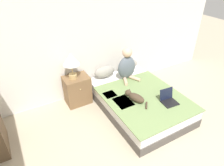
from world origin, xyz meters
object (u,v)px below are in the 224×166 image
at_px(pillow_near, 104,72).
at_px(nightstand, 77,90).
at_px(person_sitting, 127,66).
at_px(laptop_open, 169,100).
at_px(table_lamp, 71,60).
at_px(pillow_far, 128,65).
at_px(bed, 138,101).
at_px(cat_tabby, 135,97).

relative_size(pillow_near, nightstand, 0.77).
bearing_deg(nightstand, pillow_near, 5.32).
height_order(pillow_near, nightstand, pillow_near).
bearing_deg(person_sitting, nightstand, 168.50).
relative_size(person_sitting, laptop_open, 2.37).
bearing_deg(nightstand, table_lamp, 178.61).
bearing_deg(nightstand, pillow_far, 2.80).
xyz_separation_m(bed, nightstand, (-1.01, 0.83, 0.11)).
bearing_deg(pillow_near, cat_tabby, -85.24).
distance_m(bed, pillow_near, 1.01).
bearing_deg(bed, laptop_open, -59.48).
distance_m(pillow_far, nightstand, 1.35).
xyz_separation_m(bed, pillow_far, (0.32, 0.90, 0.34)).
height_order(pillow_far, person_sitting, person_sitting).
height_order(bed, person_sitting, person_sitting).
relative_size(pillow_far, person_sitting, 0.67).
distance_m(cat_tabby, table_lamp, 1.42).
bearing_deg(pillow_far, person_sitting, -128.32).
bearing_deg(pillow_far, laptop_open, -90.51).
bearing_deg(laptop_open, table_lamp, 140.46).
height_order(pillow_near, cat_tabby, pillow_near).
bearing_deg(table_lamp, pillow_far, 2.62).
distance_m(pillow_near, nightstand, 0.74).
relative_size(bed, person_sitting, 2.85).
xyz_separation_m(cat_tabby, laptop_open, (0.53, -0.35, -0.03)).
xyz_separation_m(pillow_near, cat_tabby, (0.09, -1.07, -0.05)).
height_order(pillow_far, laptop_open, pillow_far).
relative_size(pillow_far, table_lamp, 0.88).
bearing_deg(table_lamp, person_sitting, -11.00).
distance_m(pillow_far, person_sitting, 0.41).
xyz_separation_m(cat_tabby, nightstand, (-0.79, 1.00, -0.18)).
height_order(bed, pillow_near, pillow_near).
distance_m(person_sitting, table_lamp, 1.22).
height_order(pillow_near, person_sitting, person_sitting).
relative_size(bed, nightstand, 3.29).
distance_m(pillow_near, pillow_far, 0.63).
bearing_deg(pillow_near, pillow_far, 0.00).
bearing_deg(bed, cat_tabby, -143.74).
bearing_deg(table_lamp, cat_tabby, -49.91).
distance_m(bed, person_sitting, 0.80).
relative_size(nightstand, table_lamp, 1.14).
height_order(pillow_far, cat_tabby, pillow_far).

